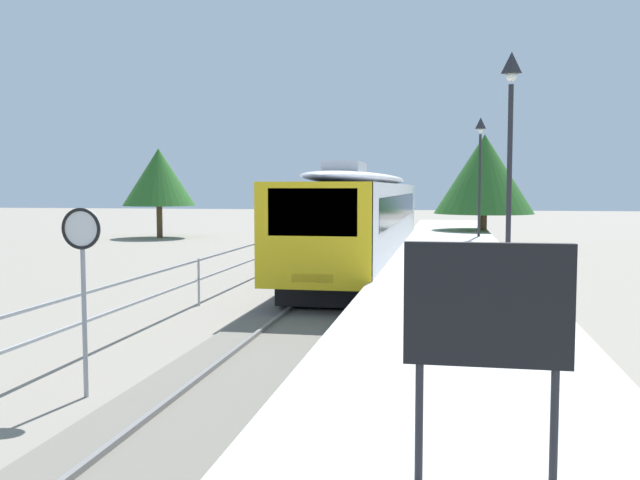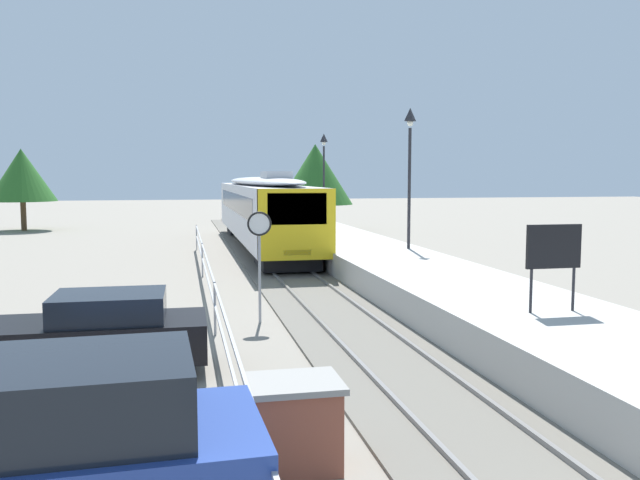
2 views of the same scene
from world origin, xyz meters
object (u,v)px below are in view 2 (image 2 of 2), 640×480
at_px(brick_utility_cabinet, 293,423).
at_px(parked_hatchback_black, 99,333).
at_px(platform_lamp_far_end, 324,161).
at_px(platform_notice_board, 554,249).
at_px(commuter_train, 262,206).
at_px(speed_limit_sign, 259,239).
at_px(parked_suv_blue, 12,470).
at_px(platform_lamp_mid_platform, 410,151).

xyz_separation_m(brick_utility_cabinet, parked_hatchback_black, (-2.86, 4.56, 0.22)).
relative_size(platform_lamp_far_end, brick_utility_cabinet, 4.42).
distance_m(platform_lamp_far_end, parked_hatchback_black, 28.75).
bearing_deg(brick_utility_cabinet, platform_notice_board, 33.87).
bearing_deg(commuter_train, platform_notice_board, -80.87).
xyz_separation_m(platform_lamp_far_end, parked_hatchback_black, (-10.07, -26.66, -3.83)).
bearing_deg(brick_utility_cabinet, platform_lamp_far_end, 76.98).
relative_size(speed_limit_sign, parked_hatchback_black, 0.70).
bearing_deg(parked_suv_blue, platform_lamp_far_end, 73.03).
xyz_separation_m(commuter_train, platform_lamp_mid_platform, (4.53, -9.29, 2.47)).
bearing_deg(platform_notice_board, speed_limit_sign, 142.82).
bearing_deg(parked_hatchback_black, platform_lamp_far_end, 69.30).
distance_m(platform_notice_board, speed_limit_sign, 6.93).
height_order(commuter_train, platform_notice_board, commuter_train).
height_order(platform_lamp_far_end, brick_utility_cabinet, platform_lamp_far_end).
xyz_separation_m(brick_utility_cabinet, parked_suv_blue, (-2.86, -1.80, 0.49)).
xyz_separation_m(platform_lamp_mid_platform, platform_notice_board, (-1.14, -11.83, -2.44)).
bearing_deg(platform_notice_board, parked_hatchback_black, 176.92).
bearing_deg(platform_lamp_mid_platform, parked_suv_blue, -119.63).
bearing_deg(commuter_train, brick_utility_cabinet, -96.09).
relative_size(platform_lamp_mid_platform, parked_suv_blue, 1.15).
height_order(platform_lamp_mid_platform, brick_utility_cabinet, platform_lamp_mid_platform).
xyz_separation_m(platform_lamp_far_end, speed_limit_sign, (-6.66, -22.95, -2.50)).
distance_m(commuter_train, parked_hatchback_black, 21.42).
bearing_deg(parked_suv_blue, parked_hatchback_black, 89.97).
distance_m(speed_limit_sign, parked_hatchback_black, 5.22).
height_order(platform_notice_board, speed_limit_sign, speed_limit_sign).
relative_size(platform_lamp_far_end, platform_notice_board, 2.97).
relative_size(speed_limit_sign, parked_suv_blue, 0.60).
height_order(platform_lamp_far_end, parked_hatchback_black, platform_lamp_far_end).
bearing_deg(parked_hatchback_black, parked_suv_blue, -90.03).
relative_size(platform_notice_board, parked_suv_blue, 0.39).
height_order(platform_notice_board, parked_suv_blue, platform_notice_board).
xyz_separation_m(commuter_train, parked_suv_blue, (-5.55, -27.01, -1.09)).
bearing_deg(commuter_train, speed_limit_sign, -97.16).
bearing_deg(parked_suv_blue, platform_lamp_mid_platform, 60.37).
bearing_deg(platform_lamp_mid_platform, brick_utility_cabinet, -114.39).
distance_m(commuter_train, platform_lamp_far_end, 7.92).
xyz_separation_m(platform_lamp_mid_platform, speed_limit_sign, (-6.66, -7.65, -2.50)).
height_order(platform_notice_board, brick_utility_cabinet, platform_notice_board).
relative_size(commuter_train, parked_hatchback_black, 5.18).
relative_size(platform_lamp_mid_platform, speed_limit_sign, 1.91).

